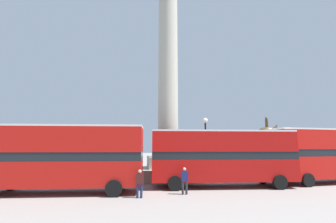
{
  "coord_description": "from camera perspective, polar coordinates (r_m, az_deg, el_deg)",
  "views": [
    {
      "loc": [
        -3.07,
        -21.25,
        2.9
      ],
      "look_at": [
        0.0,
        0.0,
        6.34
      ],
      "focal_mm": 24.0,
      "sensor_mm": 36.0,
      "label": 1
    }
  ],
  "objects": [
    {
      "name": "bus_b",
      "position": [
        23.88,
        36.21,
        -8.49
      ],
      "size": [
        11.28,
        3.49,
        4.41
      ],
      "rotation": [
        0.0,
        0.0,
        0.07
      ],
      "color": "#B7140F",
      "rests_on": "ground_plane"
    },
    {
      "name": "bus_c",
      "position": [
        17.79,
        13.46,
        -10.77
      ],
      "size": [
        10.69,
        3.56,
        4.16
      ],
      "rotation": [
        0.0,
        0.0,
        -0.08
      ],
      "color": "#A80F0C",
      "rests_on": "ground_plane"
    },
    {
      "name": "ground_plane",
      "position": [
        21.67,
        0.0,
        -16.79
      ],
      "size": [
        200.0,
        200.0,
        0.0
      ],
      "primitive_type": "plane",
      "color": "gray"
    },
    {
      "name": "pedestrian_near_lamp",
      "position": [
        13.87,
        -7.23,
        -17.4
      ],
      "size": [
        0.44,
        0.22,
        1.61
      ],
      "rotation": [
        0.0,
        0.0,
        3.01
      ],
      "color": "#192347",
      "rests_on": "ground_plane"
    },
    {
      "name": "pedestrian_by_plinth",
      "position": [
        14.8,
        4.21,
        -16.83
      ],
      "size": [
        0.44,
        0.22,
        1.64
      ],
      "rotation": [
        0.0,
        0.0,
        6.26
      ],
      "color": "#28282D",
      "rests_on": "ground_plane"
    },
    {
      "name": "equestrian_statue",
      "position": [
        28.81,
        24.29,
        -10.4
      ],
      "size": [
        3.99,
        3.26,
        6.46
      ],
      "rotation": [
        0.0,
        0.0,
        -0.24
      ],
      "color": "#A39E8E",
      "rests_on": "ground_plane"
    },
    {
      "name": "street_lamp",
      "position": [
        20.43,
        9.57,
        -7.81
      ],
      "size": [
        0.46,
        0.46,
        5.54
      ],
      "color": "black",
      "rests_on": "ground_plane"
    },
    {
      "name": "monument_column",
      "position": [
        21.97,
        0.0,
        3.16
      ],
      "size": [
        5.21,
        5.21,
        21.22
      ],
      "color": "#A39E8E",
      "rests_on": "ground_plane"
    },
    {
      "name": "bus_a",
      "position": [
        16.44,
        -25.45,
        -10.03
      ],
      "size": [
        10.64,
        3.47,
        4.32
      ],
      "rotation": [
        0.0,
        0.0,
        -0.08
      ],
      "color": "#B7140F",
      "rests_on": "ground_plane"
    }
  ]
}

